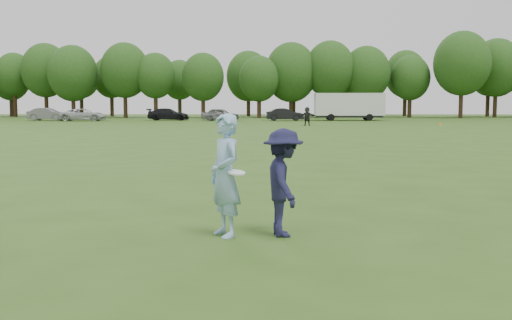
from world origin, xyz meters
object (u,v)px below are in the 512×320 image
object	(u,v)px
thrower	(225,175)
player_far_d	(307,116)
car_c	(84,115)
car_b	(48,114)
car_d	(168,114)
cargo_trailer	(349,105)
car_e	(221,114)
car_f	(285,115)
field_cone	(441,124)
defender	(283,182)

from	to	relation	value
thrower	player_far_d	distance (m)	45.63
player_far_d	car_c	distance (m)	28.14
thrower	player_far_d	xyz separation A→B (m)	(3.89, 45.46, -0.10)
car_b	player_far_d	bearing A→B (deg)	-111.10
player_far_d	car_d	xyz separation A→B (m)	(-15.50, 16.06, -0.14)
car_c	cargo_trailer	size ratio (longest dim) A/B	0.56
car_b	car_e	size ratio (longest dim) A/B	1.05
player_far_d	car_b	world-z (taller)	player_far_d
car_e	car_f	bearing A→B (deg)	-79.30
thrower	cargo_trailer	size ratio (longest dim) A/B	0.21
car_c	car_d	bearing A→B (deg)	-78.72
thrower	field_cone	world-z (taller)	thrower
thrower	car_d	world-z (taller)	thrower
player_far_d	defender	bearing A→B (deg)	-85.27
car_b	car_d	xyz separation A→B (m)	(13.80, 1.74, -0.04)
car_b	car_e	bearing A→B (deg)	-85.21
car_c	player_far_d	bearing A→B (deg)	-123.40
defender	car_f	distance (m)	60.06
car_e	car_f	distance (m)	7.43
thrower	car_b	size ratio (longest dim) A/B	0.42
defender	car_d	distance (m)	62.73
defender	field_cone	xyz separation A→B (m)	(15.30, 46.21, -0.69)
defender	car_c	world-z (taller)	defender
thrower	defender	xyz separation A→B (m)	(0.90, 0.06, -0.11)
car_b	car_f	xyz separation A→B (m)	(27.59, 0.31, -0.03)
defender	car_b	size ratio (longest dim) A/B	0.37
car_b	defender	bearing A→B (deg)	-151.26
thrower	car_f	world-z (taller)	thrower
car_e	field_cone	xyz separation A→B (m)	(21.45, -13.46, -0.58)
defender	field_cone	bearing A→B (deg)	-28.43
thrower	car_f	distance (m)	60.15
car_e	car_f	xyz separation A→B (m)	(7.42, 0.37, -0.01)
car_b	car_c	world-z (taller)	car_b
car_f	car_b	bearing A→B (deg)	85.71
defender	car_f	size ratio (longest dim) A/B	0.39
player_far_d	car_d	size ratio (longest dim) A/B	0.35
thrower	field_cone	xyz separation A→B (m)	(16.20, 46.27, -0.81)
thrower	car_c	xyz separation A→B (m)	(-20.87, 58.81, -0.25)
car_e	cargo_trailer	world-z (taller)	cargo_trailer
player_far_d	car_f	bearing A→B (deg)	105.18
car_d	thrower	bearing A→B (deg)	-169.80
defender	cargo_trailer	bearing A→B (deg)	-18.28
car_d	cargo_trailer	distance (m)	21.34
car_b	field_cone	distance (m)	43.76
car_b	car_f	bearing A→B (deg)	-84.39
thrower	car_d	size ratio (longest dim) A/B	0.39
player_far_d	field_cone	xyz separation A→B (m)	(12.31, 0.81, -0.70)
car_e	field_cone	world-z (taller)	car_e
car_f	cargo_trailer	xyz separation A→B (m)	(7.52, 1.23, 1.06)
car_d	cargo_trailer	world-z (taller)	cargo_trailer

